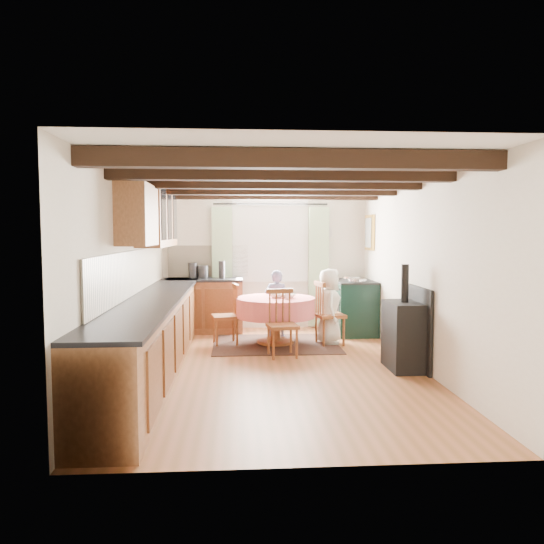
{
  "coord_description": "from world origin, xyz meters",
  "views": [
    {
      "loc": [
        -0.47,
        -6.3,
        1.69
      ],
      "look_at": [
        0.0,
        0.8,
        1.15
      ],
      "focal_mm": 33.76,
      "sensor_mm": 36.0,
      "label": 1
    }
  ],
  "objects": [
    {
      "name": "child_right",
      "position": [
        0.91,
        1.36,
        0.58
      ],
      "size": [
        0.41,
        0.59,
        1.15
      ],
      "primitive_type": "imported",
      "rotation": [
        0.0,
        0.0,
        1.49
      ],
      "color": "silver",
      "rests_on": "floor"
    },
    {
      "name": "worktop_back",
      "position": [
        -1.05,
        2.43,
        0.9
      ],
      "size": [
        1.3,
        0.64,
        0.04
      ],
      "primitive_type": "cube",
      "color": "black",
      "rests_on": "base_cabinet_back"
    },
    {
      "name": "chair_near",
      "position": [
        0.13,
        0.57,
        0.46
      ],
      "size": [
        0.46,
        0.47,
        0.93
      ],
      "primitive_type": null,
      "rotation": [
        0.0,
        0.0,
        0.16
      ],
      "color": "brown",
      "rests_on": "floor"
    },
    {
      "name": "window_pane",
      "position": [
        0.1,
        2.74,
        1.6
      ],
      "size": [
        1.2,
        0.01,
        1.4
      ],
      "primitive_type": "cube",
      "color": "white",
      "rests_on": "wall_back"
    },
    {
      "name": "wall_cabinet_solid",
      "position": [
        -1.63,
        -0.3,
        1.9
      ],
      "size": [
        0.34,
        0.9,
        0.7
      ],
      "primitive_type": "cube",
      "color": "#975F39",
      "rests_on": "wall_left"
    },
    {
      "name": "beam_d",
      "position": [
        0.0,
        1.0,
        2.31
      ],
      "size": [
        3.6,
        0.16,
        0.16
      ],
      "primitive_type": "cube",
      "color": "black",
      "rests_on": "ceiling"
    },
    {
      "name": "wall_front",
      "position": [
        0.0,
        -2.75,
        1.2
      ],
      "size": [
        3.6,
        0.0,
        2.4
      ],
      "primitive_type": "cube",
      "color": "silver",
      "rests_on": "ground"
    },
    {
      "name": "canister_tall",
      "position": [
        -1.25,
        2.52,
        1.05
      ],
      "size": [
        0.15,
        0.15,
        0.26
      ],
      "primitive_type": "cylinder",
      "color": "#262628",
      "rests_on": "worktop_back"
    },
    {
      "name": "wall_back",
      "position": [
        0.0,
        2.75,
        1.2
      ],
      "size": [
        3.6,
        0.0,
        2.4
      ],
      "primitive_type": "cube",
      "color": "silver",
      "rests_on": "ground"
    },
    {
      "name": "cast_iron_stove",
      "position": [
        1.58,
        -0.16,
        0.66
      ],
      "size": [
        0.39,
        0.66,
        1.31
      ],
      "primitive_type": null,
      "color": "black",
      "rests_on": "floor"
    },
    {
      "name": "splash_left",
      "position": [
        -1.78,
        0.3,
        1.2
      ],
      "size": [
        0.02,
        4.5,
        0.55
      ],
      "primitive_type": "cube",
      "color": "beige",
      "rests_on": "wall_left"
    },
    {
      "name": "curtain_right",
      "position": [
        0.95,
        2.65,
        1.1
      ],
      "size": [
        0.35,
        0.1,
        2.1
      ],
      "primitive_type": "cube",
      "color": "#A3C78F",
      "rests_on": "wall_back"
    },
    {
      "name": "wall_cabinet_glass",
      "position": [
        -1.63,
        1.2,
        1.95
      ],
      "size": [
        0.34,
        1.8,
        0.9
      ],
      "primitive_type": "cube",
      "color": "#975F39",
      "rests_on": "wall_left"
    },
    {
      "name": "wall_left",
      "position": [
        -1.8,
        0.0,
        1.2
      ],
      "size": [
        0.0,
        5.5,
        2.4
      ],
      "primitive_type": "cube",
      "color": "silver",
      "rests_on": "ground"
    },
    {
      "name": "beam_a",
      "position": [
        0.0,
        -2.0,
        2.31
      ],
      "size": [
        3.6,
        0.16,
        0.16
      ],
      "primitive_type": "cube",
      "color": "black",
      "rests_on": "ceiling"
    },
    {
      "name": "splash_back",
      "position": [
        -1.0,
        2.73,
        1.2
      ],
      "size": [
        1.4,
        0.02,
        0.55
      ],
      "primitive_type": "cube",
      "color": "beige",
      "rests_on": "wall_back"
    },
    {
      "name": "beam_e",
      "position": [
        0.0,
        2.0,
        2.31
      ],
      "size": [
        3.6,
        0.16,
        0.16
      ],
      "primitive_type": "cube",
      "color": "black",
      "rests_on": "ceiling"
    },
    {
      "name": "chair_left",
      "position": [
        -0.67,
        1.4,
        0.46
      ],
      "size": [
        0.48,
        0.46,
        0.93
      ],
      "primitive_type": null,
      "rotation": [
        0.0,
        0.0,
        -1.39
      ],
      "color": "brown",
      "rests_on": "floor"
    },
    {
      "name": "wall_plate",
      "position": [
        1.05,
        2.72,
        1.7
      ],
      "size": [
        0.3,
        0.02,
        0.3
      ],
      "primitive_type": "cylinder",
      "rotation": [
        1.57,
        0.0,
        0.0
      ],
      "color": "silver",
      "rests_on": "wall_back"
    },
    {
      "name": "wall_right",
      "position": [
        1.8,
        0.0,
        1.2
      ],
      "size": [
        0.0,
        5.5,
        2.4
      ],
      "primitive_type": "cube",
      "color": "silver",
      "rests_on": "ground"
    },
    {
      "name": "curtain_left",
      "position": [
        -0.75,
        2.65,
        1.1
      ],
      "size": [
        0.35,
        0.1,
        2.1
      ],
      "primitive_type": "cube",
      "color": "#A3C78F",
      "rests_on": "wall_back"
    },
    {
      "name": "canister_wide",
      "position": [
        -1.08,
        2.52,
        1.03
      ],
      "size": [
        0.19,
        0.19,
        0.21
      ],
      "primitive_type": "cylinder",
      "color": "#262628",
      "rests_on": "worktop_back"
    },
    {
      "name": "aga_range",
      "position": [
        1.47,
        2.14,
        0.46
      ],
      "size": [
        0.64,
        1.0,
        0.92
      ],
      "primitive_type": null,
      "color": "black",
      "rests_on": "floor"
    },
    {
      "name": "canister_slim",
      "position": [
        -0.75,
        2.41,
        1.07
      ],
      "size": [
        0.11,
        0.11,
        0.3
      ],
      "primitive_type": "cylinder",
      "color": "#262628",
      "rests_on": "worktop_back"
    },
    {
      "name": "base_cabinet_back",
      "position": [
        -1.05,
        2.45,
        0.44
      ],
      "size": [
        1.3,
        0.6,
        0.88
      ],
      "primitive_type": "cube",
      "color": "#975F39",
      "rests_on": "floor"
    },
    {
      "name": "bowl_a",
      "position": [
        0.28,
        1.32,
        0.75
      ],
      "size": [
        0.32,
        0.32,
        0.06
      ],
      "primitive_type": "imported",
      "rotation": [
        0.0,
        0.0,
        5.72
      ],
      "color": "silver",
      "rests_on": "dining_table"
    },
    {
      "name": "base_cabinet_left",
      "position": [
        -1.5,
        0.0,
        0.44
      ],
      "size": [
        0.6,
        5.3,
        0.88
      ],
      "primitive_type": "cube",
      "color": "#975F39",
      "rests_on": "floor"
    },
    {
      "name": "floor",
      "position": [
        0.0,
        0.0,
        0.0
      ],
      "size": [
        3.6,
        5.5,
        0.0
      ],
      "primitive_type": "cube",
      "color": "#A05E38",
      "rests_on": "ground"
    },
    {
      "name": "worktop_left",
      "position": [
        -1.48,
        0.0,
        0.9
      ],
      "size": [
        0.64,
        5.3,
        0.04
      ],
      "primitive_type": "cube",
      "color": "black",
      "rests_on": "base_cabinet_left"
    },
    {
      "name": "bowl_b",
      "position": [
        0.11,
        1.33,
        0.75
      ],
      "size": [
        0.22,
        0.22,
        0.06
      ],
      "primitive_type": "imported",
      "rotation": [
        0.0,
        0.0,
        1.5
      ],
      "color": "silver",
      "rests_on": "dining_table"
    },
    {
      "name": "chair_right",
      "position": [
        0.92,
        1.3,
        0.48
      ],
      "size": [
        0.5,
        0.49,
        0.97
      ],
      "primitive_type": null,
      "rotation": [
        0.0,
        0.0,
        1.75
      ],
      "color": "brown",
      "rests_on": "floor"
    },
    {
      "name": "ceiling",
      "position": [
        0.0,
        0.0,
        2.4
      ],
      "size": [
        3.6,
        5.5,
        0.0
      ],
      "primitive_type": "cube",
      "color": "white",
      "rests_on": "ground"
    },
    {
      "name": "beam_c",
      "position": [
        0.0,
        0.0,
        2.31
      ],
      "size": [
        3.6,
        0.16,
        0.16
      ],
      "primitive_type": "cube",
      "color": "black",
      "rests_on": "ceiling"
    },
    {
      "name": "dining_table",
      "position": [
        0.09,
        1.35,
        0.36
      ],
      "size": [
        1.19,
        1.19,
        0.72
      ],
      "primitive_type": null,
      "color": "#DF6F62",
      "rests_on": "floor"
    },
    {
      "name": "wall_picture",
      "position": [
        1.77,
        2.3,
        1.7
      ],
      "size": [
        0.04,
        0.5,
        0.6
      ],
      "primitive_type": "cube",
      "color": "gold",
      "rests_on": "wall_right"
    },
    {
      "name": "curtain_rod",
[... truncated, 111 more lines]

